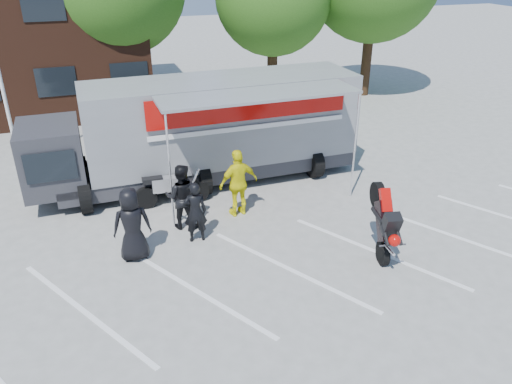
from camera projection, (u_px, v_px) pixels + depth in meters
ground at (299, 295)px, 11.25m from camera, size 100.00×100.00×0.00m
parking_bay_lines at (282, 271)px, 12.09m from camera, size 18.09×13.33×0.01m
transporter_truck at (211, 179)px, 16.88m from camera, size 10.67×5.27×3.37m
parked_motorcycle at (173, 205)px, 15.20m from camera, size 2.32×0.86×1.20m
stunt_bike_rider at (373, 249)px, 12.98m from camera, size 1.18×1.89×2.07m
spectator_leather_a at (132, 224)px, 12.19m from camera, size 0.95×0.62×1.93m
spectator_leather_b at (195, 212)px, 13.00m from camera, size 0.64×0.44×1.69m
spectator_leather_c at (182, 197)px, 13.61m from camera, size 1.08×0.95×1.87m
spectator_hivis at (239, 183)px, 14.23m from camera, size 1.24×0.68×2.01m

